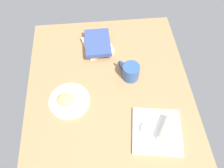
{
  "coord_description": "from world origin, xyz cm",
  "views": [
    {
      "loc": [
        64.48,
        -4.57,
        110.23
      ],
      "look_at": [
        -1.8,
        1.71,
        7.0
      ],
      "focal_mm": 36.26,
      "sensor_mm": 36.0,
      "label": 1
    }
  ],
  "objects_px": {
    "square_plate": "(157,131)",
    "coffee_mug": "(130,71)",
    "book_stack": "(98,44)",
    "breakfast_wrap": "(167,129)",
    "round_plate": "(69,101)",
    "sauce_cup": "(146,129)",
    "scone_pastry": "(65,99)"
  },
  "relations": [
    {
      "from": "square_plate",
      "to": "coffee_mug",
      "type": "relative_size",
      "value": 1.93
    },
    {
      "from": "book_stack",
      "to": "square_plate",
      "type": "bearing_deg",
      "value": 23.7
    },
    {
      "from": "square_plate",
      "to": "book_stack",
      "type": "xyz_separation_m",
      "value": [
        -0.58,
        -0.25,
        0.02
      ]
    },
    {
      "from": "breakfast_wrap",
      "to": "coffee_mug",
      "type": "height_order",
      "value": "coffee_mug"
    },
    {
      "from": "round_plate",
      "to": "coffee_mug",
      "type": "distance_m",
      "value": 0.37
    },
    {
      "from": "round_plate",
      "to": "breakfast_wrap",
      "type": "xyz_separation_m",
      "value": [
        0.22,
        0.47,
        0.04
      ]
    },
    {
      "from": "round_plate",
      "to": "square_plate",
      "type": "distance_m",
      "value": 0.48
    },
    {
      "from": "round_plate",
      "to": "sauce_cup",
      "type": "relative_size",
      "value": 3.86
    },
    {
      "from": "scone_pastry",
      "to": "book_stack",
      "type": "bearing_deg",
      "value": 153.32
    },
    {
      "from": "coffee_mug",
      "to": "square_plate",
      "type": "bearing_deg",
      "value": 13.98
    },
    {
      "from": "round_plate",
      "to": "sauce_cup",
      "type": "height_order",
      "value": "sauce_cup"
    },
    {
      "from": "square_plate",
      "to": "scone_pastry",
      "type": "bearing_deg",
      "value": -114.66
    },
    {
      "from": "square_plate",
      "to": "breakfast_wrap",
      "type": "bearing_deg",
      "value": 80.93
    },
    {
      "from": "scone_pastry",
      "to": "book_stack",
      "type": "height_order",
      "value": "scone_pastry"
    },
    {
      "from": "scone_pastry",
      "to": "square_plate",
      "type": "bearing_deg",
      "value": 65.34
    },
    {
      "from": "scone_pastry",
      "to": "book_stack",
      "type": "xyz_separation_m",
      "value": [
        -0.38,
        0.19,
        -0.01
      ]
    },
    {
      "from": "round_plate",
      "to": "breakfast_wrap",
      "type": "bearing_deg",
      "value": 65.0
    },
    {
      "from": "square_plate",
      "to": "book_stack",
      "type": "relative_size",
      "value": 1.08
    },
    {
      "from": "scone_pastry",
      "to": "breakfast_wrap",
      "type": "distance_m",
      "value": 0.53
    },
    {
      "from": "book_stack",
      "to": "coffee_mug",
      "type": "relative_size",
      "value": 1.79
    },
    {
      "from": "scone_pastry",
      "to": "sauce_cup",
      "type": "height_order",
      "value": "scone_pastry"
    },
    {
      "from": "sauce_cup",
      "to": "scone_pastry",
      "type": "bearing_deg",
      "value": -116.54
    },
    {
      "from": "sauce_cup",
      "to": "breakfast_wrap",
      "type": "bearing_deg",
      "value": 80.93
    },
    {
      "from": "scone_pastry",
      "to": "coffee_mug",
      "type": "distance_m",
      "value": 0.38
    },
    {
      "from": "round_plate",
      "to": "sauce_cup",
      "type": "distance_m",
      "value": 0.43
    },
    {
      "from": "breakfast_wrap",
      "to": "round_plate",
      "type": "bearing_deg",
      "value": 6.45
    },
    {
      "from": "scone_pastry",
      "to": "square_plate",
      "type": "relative_size",
      "value": 0.36
    },
    {
      "from": "book_stack",
      "to": "breakfast_wrap",
      "type": "bearing_deg",
      "value": 26.82
    },
    {
      "from": "scone_pastry",
      "to": "coffee_mug",
      "type": "height_order",
      "value": "coffee_mug"
    },
    {
      "from": "square_plate",
      "to": "sauce_cup",
      "type": "bearing_deg",
      "value": -99.07
    },
    {
      "from": "scone_pastry",
      "to": "breakfast_wrap",
      "type": "xyz_separation_m",
      "value": [
        0.21,
        0.48,
        0.01
      ]
    },
    {
      "from": "round_plate",
      "to": "breakfast_wrap",
      "type": "height_order",
      "value": "breakfast_wrap"
    }
  ]
}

